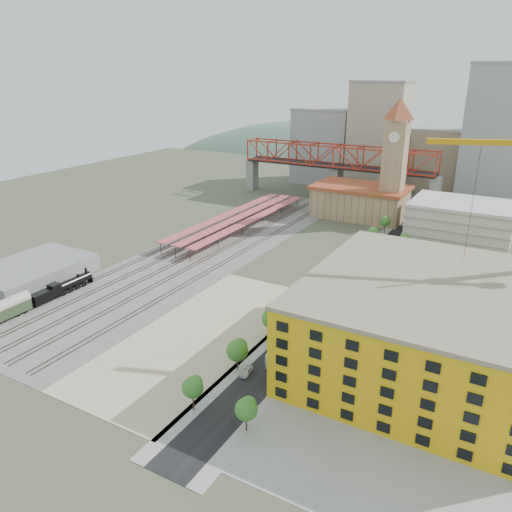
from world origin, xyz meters
The scene contains 31 objects.
ground centered at (0.00, 0.00, 0.00)m, with size 400.00×400.00×0.00m, color #474C38.
ballast_strip centered at (-36.00, 17.50, 0.03)m, with size 36.00×165.00×0.06m, color #605E59.
dirt_lot centered at (-4.00, -31.50, 0.03)m, with size 28.00×67.00×0.06m, color tan.
street_asphalt centered at (16.00, 15.00, 0.03)m, with size 12.00×170.00×0.06m, color black.
sidewalk_west centered at (10.50, 15.00, 0.02)m, with size 3.00×170.00×0.04m, color gray.
sidewalk_east centered at (21.50, 15.00, 0.02)m, with size 3.00×170.00×0.04m, color gray.
construction_pad centered at (45.00, -20.00, 0.03)m, with size 50.00×90.00×0.06m, color gray.
rail_tracks centered at (-37.80, 17.50, 0.15)m, with size 26.56×160.00×0.18m.
platform_canopies centered at (-41.00, 45.00, 3.99)m, with size 16.00×80.00×4.12m.
station_hall centered at (-5.00, 82.00, 6.67)m, with size 38.00×24.00×13.10m.
clock_tower centered at (8.00, 79.99, 28.70)m, with size 12.00×12.00×52.00m.
parking_garage centered at (36.00, 70.00, 7.00)m, with size 34.00×26.00×14.00m, color silver.
truss_bridge centered at (-25.00, 105.00, 18.86)m, with size 94.00×9.60×25.60m.
construction_building centered at (42.00, -20.00, 9.41)m, with size 44.60×50.60×18.80m.
warehouse centered at (-66.00, -30.00, 2.50)m, with size 22.00×32.00×5.00m, color gray.
street_trees centered at (16.00, 5.00, 0.00)m, with size 15.40×124.40×8.00m.
skyline centered at (7.47, 142.31, 22.81)m, with size 133.00×46.00×60.00m.
distant_hills centered at (45.28, 260.00, -79.54)m, with size 647.00×264.00×227.00m.
locomotive centered at (-50.00, -31.87, 1.93)m, with size 2.68×20.67×5.17m.
site_trailer_a centered at (16.00, -31.69, 1.41)m, with size 2.72×10.34×2.83m, color silver.
site_trailer_b centered at (16.00, -31.49, 1.20)m, with size 2.30×8.75×2.39m, color silver.
site_trailer_c centered at (16.00, -17.01, 1.40)m, with size 2.70×10.25×2.81m, color silver.
site_trailer_d centered at (16.00, -3.54, 1.39)m, with size 2.67×10.13×2.77m, color silver.
car_0 centered at (13.00, -40.66, 0.70)m, with size 1.64×4.08×1.39m, color silver.
car_1 centered at (13.00, -27.88, 0.76)m, with size 1.60×4.59×1.51m, color #9A999E.
car_2 centered at (13.00, -3.55, 0.66)m, with size 2.19×4.74×1.32m, color black.
car_3 centered at (13.00, 18.29, 0.76)m, with size 2.12×5.23×1.52m, color navy.
car_4 centered at (19.00, -39.30, 0.75)m, with size 1.77×4.40×1.50m, color white.
car_5 centered at (19.00, -3.40, 0.73)m, with size 1.54×4.40×1.45m, color gray.
car_6 centered at (19.00, -1.17, 0.73)m, with size 2.44×5.29×1.47m, color black.
car_7 centered at (19.00, 50.33, 0.69)m, with size 1.92×4.72×1.37m, color navy.
Camera 1 is at (57.01, -114.00, 57.34)m, focal length 35.00 mm.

